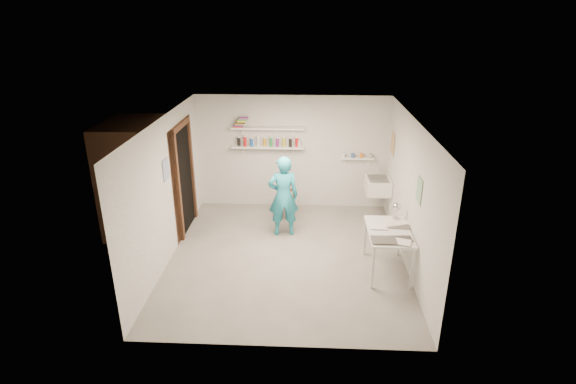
{
  "coord_description": "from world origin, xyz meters",
  "views": [
    {
      "loc": [
        0.34,
        -6.79,
        3.96
      ],
      "look_at": [
        0.0,
        0.4,
        1.05
      ],
      "focal_mm": 28.0,
      "sensor_mm": 36.0,
      "label": 1
    }
  ],
  "objects_px": {
    "man": "(283,196)",
    "desk_lamp": "(397,207)",
    "belfast_sink": "(378,186)",
    "work_table": "(387,251)",
    "wall_clock": "(286,179)",
    "wooden_chair": "(285,201)"
  },
  "relations": [
    {
      "from": "belfast_sink",
      "to": "wooden_chair",
      "type": "height_order",
      "value": "belfast_sink"
    },
    {
      "from": "belfast_sink",
      "to": "work_table",
      "type": "height_order",
      "value": "belfast_sink"
    },
    {
      "from": "belfast_sink",
      "to": "wooden_chair",
      "type": "relative_size",
      "value": 0.75
    },
    {
      "from": "wall_clock",
      "to": "wooden_chair",
      "type": "xyz_separation_m",
      "value": [
        -0.03,
        0.45,
        -0.63
      ]
    },
    {
      "from": "wooden_chair",
      "to": "work_table",
      "type": "xyz_separation_m",
      "value": [
        1.75,
        -1.91,
        -0.03
      ]
    },
    {
      "from": "work_table",
      "to": "desk_lamp",
      "type": "xyz_separation_m",
      "value": [
        0.18,
        0.44,
        0.59
      ]
    },
    {
      "from": "belfast_sink",
      "to": "wall_clock",
      "type": "xyz_separation_m",
      "value": [
        -1.83,
        -0.62,
        0.33
      ]
    },
    {
      "from": "man",
      "to": "wooden_chair",
      "type": "height_order",
      "value": "man"
    },
    {
      "from": "wall_clock",
      "to": "desk_lamp",
      "type": "bearing_deg",
      "value": -36.64
    },
    {
      "from": "man",
      "to": "wooden_chair",
      "type": "xyz_separation_m",
      "value": [
        0.0,
        0.66,
        -0.37
      ]
    },
    {
      "from": "work_table",
      "to": "desk_lamp",
      "type": "distance_m",
      "value": 0.76
    },
    {
      "from": "man",
      "to": "wall_clock",
      "type": "relative_size",
      "value": 5.56
    },
    {
      "from": "man",
      "to": "desk_lamp",
      "type": "relative_size",
      "value": 11.2
    },
    {
      "from": "belfast_sink",
      "to": "work_table",
      "type": "relative_size",
      "value": 0.54
    },
    {
      "from": "man",
      "to": "work_table",
      "type": "relative_size",
      "value": 1.4
    },
    {
      "from": "wall_clock",
      "to": "desk_lamp",
      "type": "relative_size",
      "value": 2.01
    },
    {
      "from": "desk_lamp",
      "to": "man",
      "type": "bearing_deg",
      "value": 157.57
    },
    {
      "from": "belfast_sink",
      "to": "wall_clock",
      "type": "relative_size",
      "value": 2.15
    },
    {
      "from": "wooden_chair",
      "to": "wall_clock",
      "type": "bearing_deg",
      "value": -86.17
    },
    {
      "from": "wooden_chair",
      "to": "belfast_sink",
      "type": "bearing_deg",
      "value": 5.41
    },
    {
      "from": "desk_lamp",
      "to": "belfast_sink",
      "type": "bearing_deg",
      "value": 92.55
    },
    {
      "from": "belfast_sink",
      "to": "desk_lamp",
      "type": "height_order",
      "value": "desk_lamp"
    }
  ]
}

